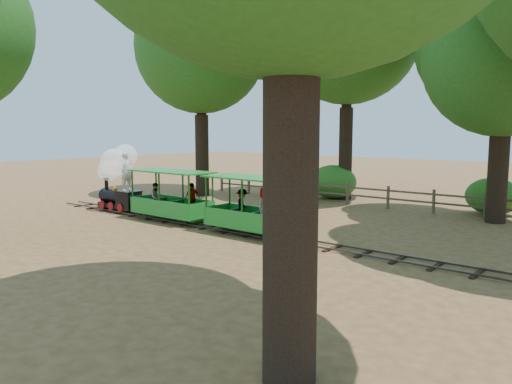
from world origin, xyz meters
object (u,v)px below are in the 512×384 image
Objects in this scene: locomotive at (117,173)px; carriage_rear at (254,212)px; carriage_front at (172,202)px; fence at (367,194)px.

carriage_rear is (7.51, -0.06, -0.85)m from locomotive.
fence is (3.97, 8.02, -0.18)m from carriage_front.
carriage_front and carriage_rear have the same top height.
fence is (7.49, 7.94, -1.06)m from locomotive.
locomotive is 0.83× the size of carriage_front.
carriage_front is 0.19× the size of fence.
carriage_rear is at bearing -89.87° from fence.
carriage_rear reaches higher than fence.
fence is (-0.02, 7.99, -0.21)m from carriage_rear.
locomotive is 10.97m from fence.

